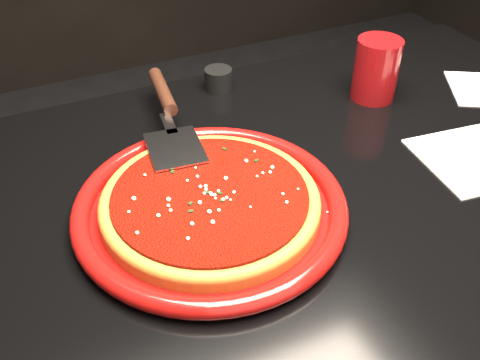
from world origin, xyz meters
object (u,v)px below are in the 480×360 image
cup (376,69)px  ramekin (218,79)px  pizza_server (169,114)px  plate (210,206)px  table (302,329)px

cup → ramekin: size_ratio=2.15×
ramekin → pizza_server: bearing=-138.0°
plate → table: bearing=0.5°
table → pizza_server: bearing=129.4°
plate → cup: (0.41, 0.18, 0.04)m
cup → ramekin: (-0.25, 0.15, -0.04)m
pizza_server → cup: 0.40m
table → ramekin: (-0.03, 0.33, 0.40)m
plate → pizza_server: (0.01, 0.21, 0.03)m
table → cup: (0.23, 0.18, 0.43)m
table → ramekin: size_ratio=22.40×
plate → ramekin: ramekin is taller
table → plate: 0.43m
table → pizza_server: 0.50m
plate → pizza_server: bearing=86.3°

